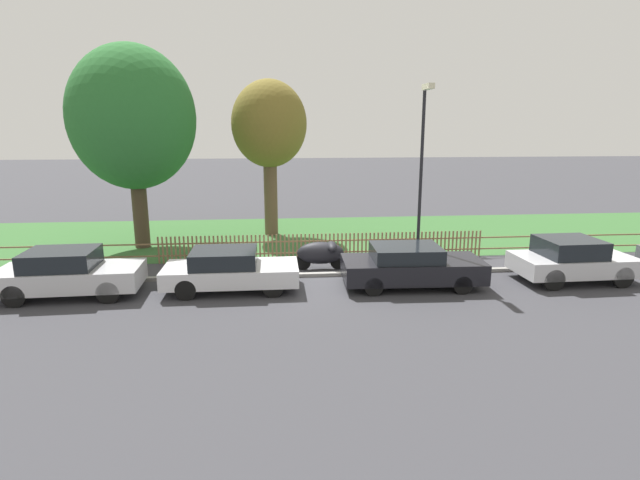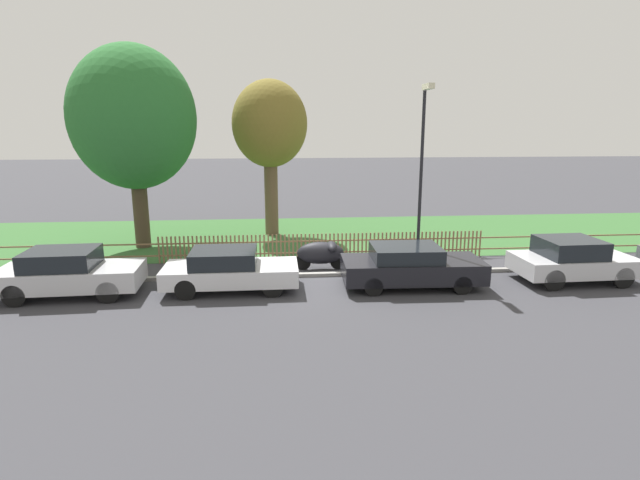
# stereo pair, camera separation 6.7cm
# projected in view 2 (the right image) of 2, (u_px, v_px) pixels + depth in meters

# --- Properties ---
(ground_plane) EXTENTS (120.00, 120.00, 0.00)m
(ground_plane) POSITION_uv_depth(u_px,v_px,m) (330.00, 277.00, 16.74)
(ground_plane) COLOR #38383D
(kerb_stone) EXTENTS (41.50, 0.20, 0.12)m
(kerb_stone) POSITION_uv_depth(u_px,v_px,m) (330.00, 274.00, 16.82)
(kerb_stone) COLOR gray
(kerb_stone) RESTS_ON ground
(grass_strip) EXTENTS (41.50, 8.54, 0.01)m
(grass_strip) POSITION_uv_depth(u_px,v_px,m) (315.00, 235.00, 23.00)
(grass_strip) COLOR #33602D
(grass_strip) RESTS_ON ground
(park_fence) EXTENTS (41.50, 0.05, 1.01)m
(park_fence) POSITION_uv_depth(u_px,v_px,m) (324.00, 247.00, 18.76)
(park_fence) COLOR olive
(park_fence) RESTS_ON ground
(parked_car_black_saloon) EXTENTS (4.13, 1.89, 1.41)m
(parked_car_black_saloon) POSITION_uv_depth(u_px,v_px,m) (68.00, 273.00, 14.75)
(parked_car_black_saloon) COLOR #BCBCC1
(parked_car_black_saloon) RESTS_ON ground
(parked_car_navy_estate) EXTENTS (4.08, 1.78, 1.28)m
(parked_car_navy_estate) POSITION_uv_depth(u_px,v_px,m) (229.00, 269.00, 15.29)
(parked_car_navy_estate) COLOR silver
(parked_car_navy_estate) RESTS_ON ground
(parked_car_red_compact) EXTENTS (4.40, 1.97, 1.31)m
(parked_car_red_compact) POSITION_uv_depth(u_px,v_px,m) (411.00, 266.00, 15.63)
(parked_car_red_compact) COLOR black
(parked_car_red_compact) RESTS_ON ground
(parked_car_white_van) EXTENTS (3.75, 1.95, 1.42)m
(parked_car_white_van) POSITION_uv_depth(u_px,v_px,m) (572.00, 260.00, 16.13)
(parked_car_white_van) COLOR #BCBCC1
(parked_car_white_van) RESTS_ON ground
(covered_motorcycle) EXTENTS (1.81, 0.91, 1.00)m
(covered_motorcycle) POSITION_uv_depth(u_px,v_px,m) (322.00, 253.00, 17.45)
(covered_motorcycle) COLOR black
(covered_motorcycle) RESTS_ON ground
(tree_nearest_kerb) EXTENTS (4.89, 4.89, 8.06)m
(tree_nearest_kerb) POSITION_uv_depth(u_px,v_px,m) (133.00, 119.00, 19.65)
(tree_nearest_kerb) COLOR #473828
(tree_nearest_kerb) RESTS_ON ground
(tree_behind_motorcycle) EXTENTS (3.34, 3.34, 6.94)m
(tree_behind_motorcycle) POSITION_uv_depth(u_px,v_px,m) (270.00, 126.00, 22.11)
(tree_behind_motorcycle) COLOR brown
(tree_behind_motorcycle) RESTS_ON ground
(street_lamp) EXTENTS (0.20, 0.78, 6.25)m
(street_lamp) POSITION_uv_depth(u_px,v_px,m) (423.00, 159.00, 16.48)
(street_lamp) COLOR black
(street_lamp) RESTS_ON ground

